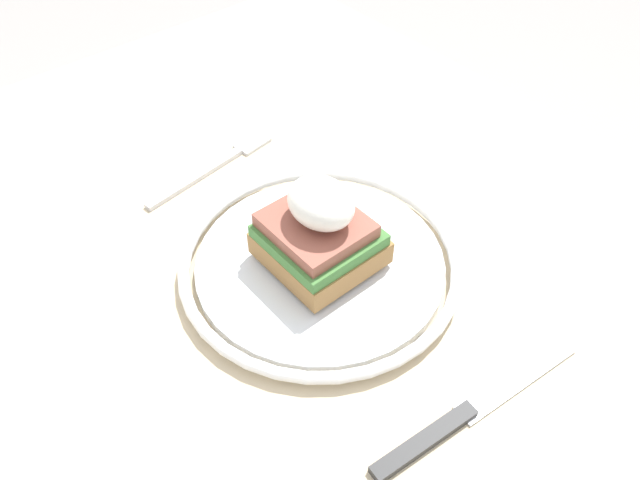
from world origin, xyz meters
TOP-DOWN VIEW (x-y plane):
  - dining_table at (0.00, 0.00)m, footprint 0.88×0.81m
  - plate at (0.02, 0.05)m, footprint 0.24×0.24m
  - sandwich at (0.02, 0.05)m, footprint 0.11×0.10m
  - fork at (-0.15, 0.06)m, footprint 0.04×0.16m
  - knife at (0.19, 0.04)m, footprint 0.03×0.19m

SIDE VIEW (x-z plane):
  - dining_table at x=0.00m, z-range 0.24..0.96m
  - fork at x=-0.15m, z-range 0.72..0.73m
  - knife at x=0.19m, z-range 0.72..0.73m
  - plate at x=0.02m, z-range 0.72..0.74m
  - sandwich at x=0.02m, z-range 0.73..0.81m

